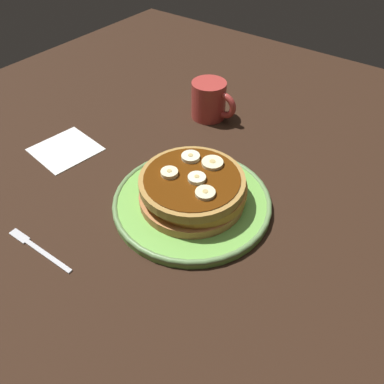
{
  "coord_description": "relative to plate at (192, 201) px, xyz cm",
  "views": [
    {
      "loc": [
        26.63,
        -35.72,
        44.31
      ],
      "look_at": [
        0.0,
        0.0,
        2.92
      ],
      "focal_mm": 35.9,
      "sensor_mm": 36.0,
      "label": 1
    }
  ],
  "objects": [
    {
      "name": "ground_plane",
      "position": [
        0.0,
        0.0,
        -2.33
      ],
      "size": [
        140.0,
        140.0,
        3.0
      ],
      "primitive_type": "cube",
      "color": "black"
    },
    {
      "name": "plate",
      "position": [
        0.0,
        0.0,
        0.0
      ],
      "size": [
        25.68,
        25.68,
        1.54
      ],
      "color": "#72B74C",
      "rests_on": "ground_plane"
    },
    {
      "name": "pancake_stack",
      "position": [
        0.21,
        0.34,
        2.78
      ],
      "size": [
        17.45,
        17.07,
        4.72
      ],
      "color": "#BB7543",
      "rests_on": "plate"
    },
    {
      "name": "banana_slice_0",
      "position": [
        0.92,
        0.41,
        5.42
      ],
      "size": [
        2.78,
        2.78,
        0.87
      ],
      "color": "#EFF4C6",
      "rests_on": "pancake_stack"
    },
    {
      "name": "banana_slice_1",
      "position": [
        0.69,
        4.51,
        5.38
      ],
      "size": [
        3.47,
        3.47,
        0.8
      ],
      "color": "#FAF0B4",
      "rests_on": "pancake_stack"
    },
    {
      "name": "banana_slice_2",
      "position": [
        -3.22,
        -1.53,
        5.44
      ],
      "size": [
        2.71,
        2.71,
        0.91
      ],
      "color": "#F8EEB6",
      "rests_on": "pancake_stack"
    },
    {
      "name": "banana_slice_3",
      "position": [
        3.8,
        -1.87,
        5.37
      ],
      "size": [
        3.0,
        3.0,
        0.78
      ],
      "color": "beige",
      "rests_on": "pancake_stack"
    },
    {
      "name": "banana_slice_4",
      "position": [
        -3.01,
        3.66,
        5.41
      ],
      "size": [
        3.02,
        3.02,
        0.85
      ],
      "color": "#EEEDC6",
      "rests_on": "pancake_stack"
    },
    {
      "name": "coffee_mug",
      "position": [
        -13.19,
        23.97,
        3.19
      ],
      "size": [
        10.23,
        7.22,
        7.8
      ],
      "color": "#B23833",
      "rests_on": "ground_plane"
    },
    {
      "name": "napkin",
      "position": [
        -28.59,
        -2.45,
        -0.68
      ],
      "size": [
        12.36,
        12.36,
        0.3
      ],
      "primitive_type": "cube",
      "rotation": [
        0.0,
        0.0,
        -0.13
      ],
      "color": "white",
      "rests_on": "ground_plane"
    },
    {
      "name": "fork",
      "position": [
        -12.9,
        -20.86,
        -0.58
      ],
      "size": [
        13.02,
        1.36,
        0.5
      ],
      "color": "silver",
      "rests_on": "ground_plane"
    }
  ]
}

